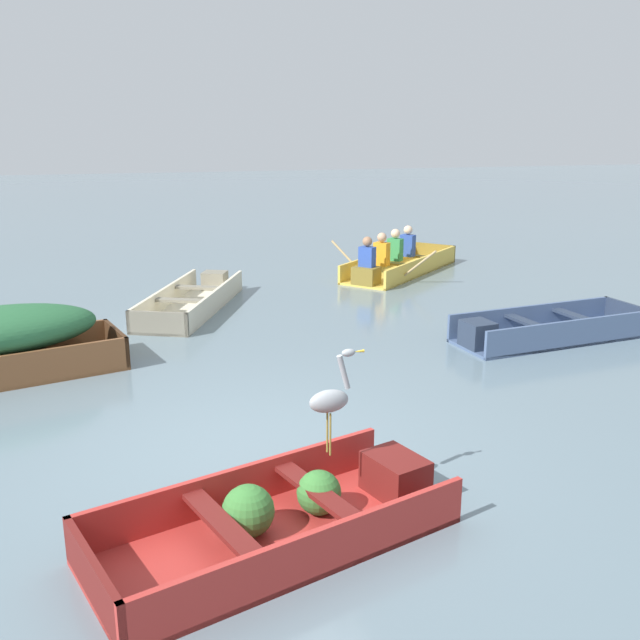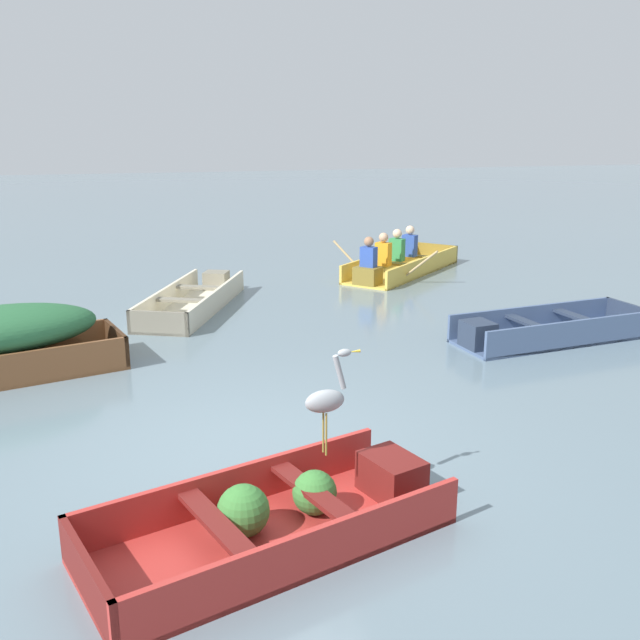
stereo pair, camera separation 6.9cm
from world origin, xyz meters
name	(u,v)px [view 2 (the right image)]	position (x,y,z in m)	size (l,w,h in m)	color
ground_plane	(249,455)	(0.00, 0.00, 0.00)	(80.00, 80.00, 0.00)	slate
dinghy_red_foreground	(282,516)	(0.02, -1.34, 0.15)	(2.84, 1.88, 0.42)	#AD2D28
skiff_slate_blue_mid_moored	(544,331)	(4.55, 2.44, 0.14)	(2.89, 1.24, 0.39)	#475B7F
skiff_cream_far_moored	(195,300)	(0.06, 5.60, 0.12)	(2.07, 3.15, 0.35)	beige
rowboat_yellow_with_crew	(397,263)	(4.21, 7.18, 0.24)	(3.12, 2.97, 0.92)	#E5BC47
heron_on_dinghy	(327,398)	(0.46, -0.98, 0.89)	(0.46, 0.18, 0.84)	olive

